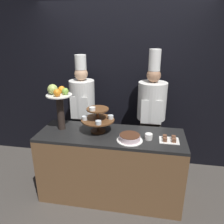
% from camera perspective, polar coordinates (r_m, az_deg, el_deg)
% --- Properties ---
extents(ground_plane, '(14.00, 14.00, 0.00)m').
position_cam_1_polar(ground_plane, '(2.96, -1.54, -24.42)').
color(ground_plane, '#47423D').
extents(wall_back, '(10.00, 0.06, 2.80)m').
position_cam_1_polar(wall_back, '(3.44, 2.57, 8.89)').
color(wall_back, black).
rests_on(wall_back, ground_plane).
extents(buffet_counter, '(1.79, 0.63, 0.90)m').
position_cam_1_polar(buffet_counter, '(2.91, -0.35, -13.76)').
color(buffet_counter, brown).
rests_on(buffet_counter, ground_plane).
extents(tiered_stand, '(0.41, 0.41, 0.35)m').
position_cam_1_polar(tiered_stand, '(2.67, -3.78, -1.58)').
color(tiered_stand, brown).
rests_on(tiered_stand, buffet_counter).
extents(fruit_pedestal, '(0.32, 0.32, 0.58)m').
position_cam_1_polar(fruit_pedestal, '(2.77, -13.73, 3.02)').
color(fruit_pedestal, '#2D231E').
rests_on(fruit_pedestal, buffet_counter).
extents(cake_round, '(0.30, 0.30, 0.07)m').
position_cam_1_polar(cake_round, '(2.52, 4.65, -6.75)').
color(cake_round, white).
rests_on(cake_round, buffet_counter).
extents(cup_white, '(0.09, 0.09, 0.07)m').
position_cam_1_polar(cup_white, '(2.58, 9.56, -6.34)').
color(cup_white, white).
rests_on(cup_white, buffet_counter).
extents(cake_square_tray, '(0.22, 0.18, 0.05)m').
position_cam_1_polar(cake_square_tray, '(2.60, 14.72, -6.91)').
color(cake_square_tray, white).
rests_on(cake_square_tray, buffet_counter).
extents(chef_left, '(0.37, 0.37, 1.78)m').
position_cam_1_polar(chef_left, '(3.30, -7.63, 0.71)').
color(chef_left, black).
rests_on(chef_left, ground_plane).
extents(chef_center_left, '(0.40, 0.40, 1.87)m').
position_cam_1_polar(chef_center_left, '(3.16, 10.21, -0.24)').
color(chef_center_left, '#38332D').
rests_on(chef_center_left, ground_plane).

